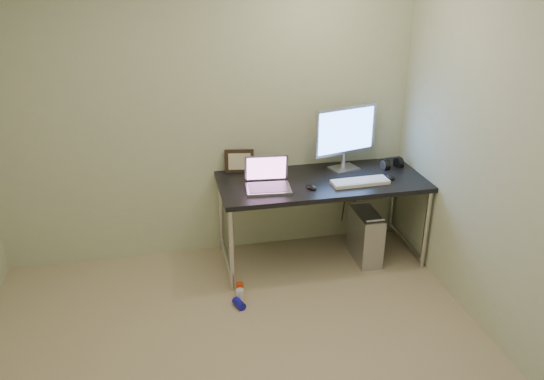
{
  "coord_description": "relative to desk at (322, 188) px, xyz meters",
  "views": [
    {
      "loc": [
        -0.37,
        -2.51,
        2.42
      ],
      "look_at": [
        0.39,
        1.03,
        0.85
      ],
      "focal_mm": 35.0,
      "sensor_mm": 36.0,
      "label": 1
    }
  ],
  "objects": [
    {
      "name": "can_white",
      "position": [
        -0.78,
        -0.5,
        -0.62
      ],
      "size": [
        0.08,
        0.08,
        0.11
      ],
      "primitive_type": "cylinder",
      "rotation": [
        0.0,
        0.0,
        0.34
      ],
      "color": "white",
      "rests_on": "ground"
    },
    {
      "name": "cable_a",
      "position": [
        0.34,
        0.32,
        -0.28
      ],
      "size": [
        0.01,
        0.16,
        0.69
      ],
      "primitive_type": "cylinder",
      "rotation": [
        0.21,
        0.0,
        0.0
      ],
      "color": "black",
      "rests_on": "ground"
    },
    {
      "name": "desk",
      "position": [
        0.0,
        0.0,
        0.0
      ],
      "size": [
        1.71,
        0.75,
        0.75
      ],
      "color": "black",
      "rests_on": "ground"
    },
    {
      "name": "mouse_left",
      "position": [
        -0.14,
        -0.16,
        0.09
      ],
      "size": [
        0.1,
        0.13,
        0.04
      ],
      "primitive_type": "ellipsoid",
      "rotation": [
        0.0,
        0.0,
        0.27
      ],
      "color": "black",
      "rests_on": "desk"
    },
    {
      "name": "webcam",
      "position": [
        -0.39,
        0.3,
        0.15
      ],
      "size": [
        0.04,
        0.03,
        0.11
      ],
      "rotation": [
        0.0,
        0.0,
        0.06
      ],
      "color": "silver",
      "rests_on": "desk"
    },
    {
      "name": "can_blue",
      "position": [
        -0.8,
        -0.57,
        -0.65
      ],
      "size": [
        0.1,
        0.13,
        0.06
      ],
      "primitive_type": "cylinder",
      "rotation": [
        1.57,
        0.0,
        0.37
      ],
      "color": "#1413A8",
      "rests_on": "ground"
    },
    {
      "name": "tower_computer",
      "position": [
        0.39,
        -0.09,
        -0.45
      ],
      "size": [
        0.19,
        0.43,
        0.47
      ],
      "rotation": [
        0.0,
        0.0,
        -0.02
      ],
      "color": "#A5A5A9",
      "rests_on": "ground"
    },
    {
      "name": "wall_right",
      "position": [
        0.86,
        -1.38,
        0.57
      ],
      "size": [
        0.02,
        3.5,
        2.5
      ],
      "primitive_type": "cube",
      "color": "beige",
      "rests_on": "ground"
    },
    {
      "name": "wall_back",
      "position": [
        -0.89,
        0.37,
        0.57
      ],
      "size": [
        3.5,
        0.02,
        2.5
      ],
      "primitive_type": "cube",
      "color": "beige",
      "rests_on": "ground"
    },
    {
      "name": "headphones",
      "position": [
        0.68,
        0.14,
        0.11
      ],
      "size": [
        0.19,
        0.12,
        0.12
      ],
      "rotation": [
        0.0,
        0.0,
        0.12
      ],
      "color": "black",
      "rests_on": "desk"
    },
    {
      "name": "mouse_right",
      "position": [
        0.57,
        -0.09,
        0.09
      ],
      "size": [
        0.09,
        0.12,
        0.04
      ],
      "primitive_type": "ellipsoid",
      "rotation": [
        0.0,
        0.0,
        -0.15
      ],
      "color": "black",
      "rests_on": "desk"
    },
    {
      "name": "laptop",
      "position": [
        -0.47,
        -0.06,
        0.13
      ],
      "size": [
        0.38,
        0.32,
        0.24
      ],
      "rotation": [
        0.0,
        0.0,
        -0.09
      ],
      "color": "silver",
      "rests_on": "desk"
    },
    {
      "name": "picture_frame",
      "position": [
        -0.64,
        0.31,
        0.17
      ],
      "size": [
        0.26,
        0.11,
        0.2
      ],
      "primitive_type": "cube",
      "rotation": [
        -0.21,
        0.0,
        -0.17
      ],
      "color": "black",
      "rests_on": "desk"
    },
    {
      "name": "can_red",
      "position": [
        -0.77,
        -0.41,
        -0.62
      ],
      "size": [
        0.07,
        0.07,
        0.11
      ],
      "primitive_type": "cylinder",
      "rotation": [
        0.0,
        0.0,
        -0.08
      ],
      "color": "red",
      "rests_on": "ground"
    },
    {
      "name": "keyboard",
      "position": [
        0.28,
        -0.15,
        0.09
      ],
      "size": [
        0.48,
        0.17,
        0.03
      ],
      "primitive_type": "cube",
      "rotation": [
        0.0,
        0.0,
        0.04
      ],
      "color": "white",
      "rests_on": "desk"
    },
    {
      "name": "cable_b",
      "position": [
        0.43,
        0.3,
        -0.3
      ],
      "size": [
        0.02,
        0.11,
        0.71
      ],
      "primitive_type": "cylinder",
      "rotation": [
        0.14,
        0.0,
        0.09
      ],
      "color": "black",
      "rests_on": "ground"
    },
    {
      "name": "monitor",
      "position": [
        0.25,
        0.19,
        0.4
      ],
      "size": [
        0.58,
        0.23,
        0.56
      ],
      "rotation": [
        0.0,
        0.0,
        0.27
      ],
      "color": "silver",
      "rests_on": "desk"
    }
  ]
}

